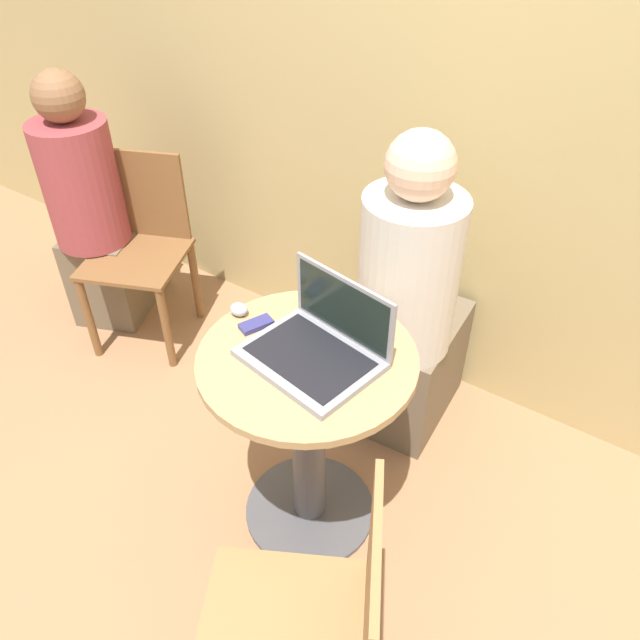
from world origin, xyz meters
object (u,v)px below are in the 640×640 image
Objects in this scene: laptop at (319,344)px; chair_empty at (313,634)px; cell_phone at (256,324)px; person_seated at (410,317)px.

laptop is 0.46× the size of chair_empty.
chair_empty is at bearing -57.22° from laptop.
chair_empty is (0.57, -0.54, -0.29)m from cell_phone.
chair_empty is at bearing -43.32° from cell_phone.
chair_empty is 0.70× the size of person_seated.
cell_phone is at bearing 136.68° from chair_empty.
person_seated is (-0.33, 1.08, 0.07)m from chair_empty.
laptop is 0.33× the size of person_seated.
chair_empty reaches higher than cell_phone.
laptop reaches higher than chair_empty.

